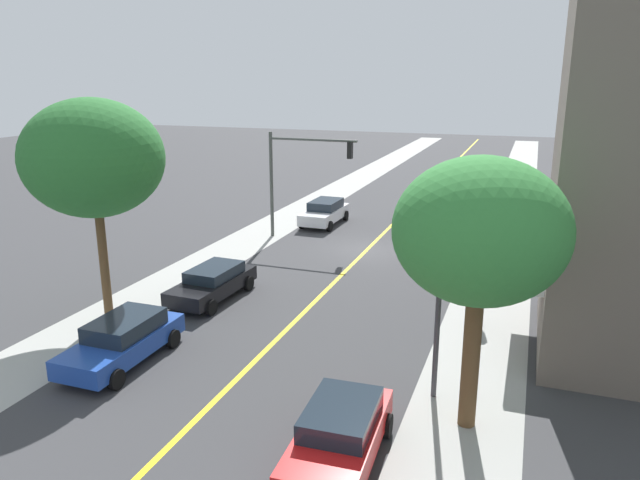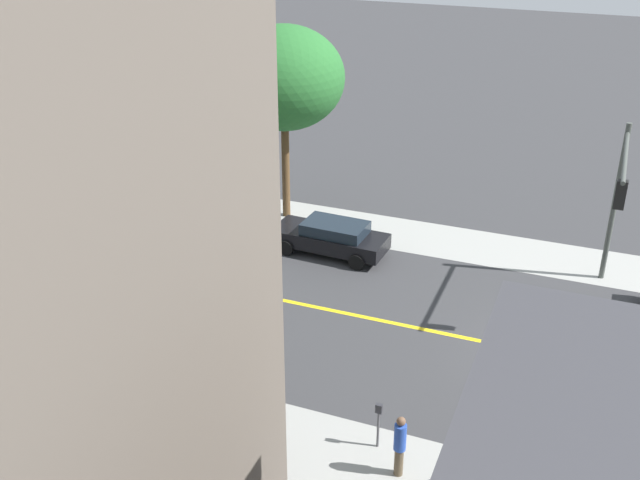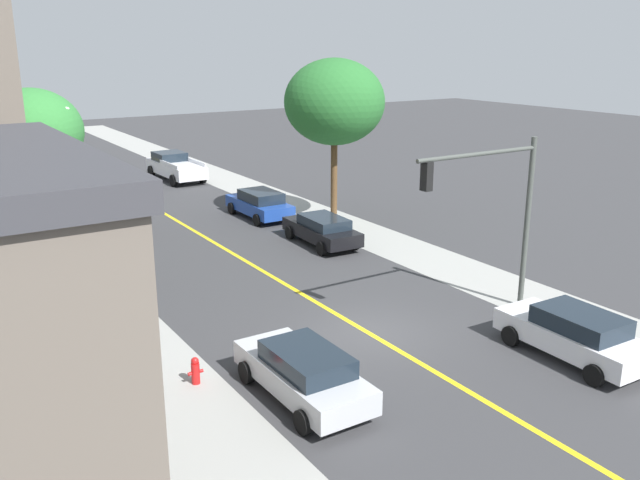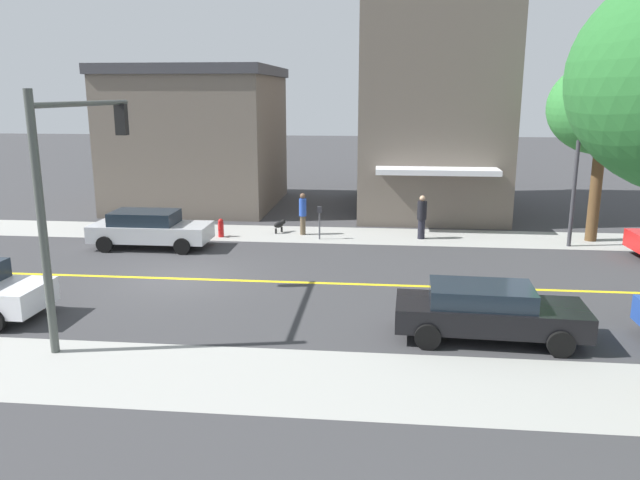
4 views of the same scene
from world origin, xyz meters
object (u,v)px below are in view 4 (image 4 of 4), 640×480
Objects in this scene: street_tree_left_near at (604,109)px; black_sedan_right_curb at (487,311)px; fire_hydrant at (221,228)px; pedestrian_black_shirt at (422,216)px; traffic_light_mast at (73,170)px; small_dog at (280,225)px; silver_sedan_left_curb at (150,229)px; street_lamp at (578,145)px; parking_meter at (319,218)px; pedestrian_blue_shirt at (303,212)px.

street_tree_left_near is 1.55× the size of black_sedan_right_curb.
fire_hydrant is 0.43× the size of pedestrian_black_shirt.
traffic_light_mast is (11.53, -16.42, -1.25)m from street_tree_left_near.
fire_hydrant is 1.12× the size of small_dog.
traffic_light_mast is 10.94m from black_sedan_right_curb.
silver_sedan_left_curb is 6.57× the size of small_dog.
street_lamp is 1.39× the size of black_sedan_right_curb.
parking_meter is at bearing 17.84° from silver_sedan_left_curb.
street_lamp reaches higher than fire_hydrant.
silver_sedan_left_curb is (-8.20, -11.88, 0.04)m from black_sedan_right_curb.
black_sedan_right_curb reaches higher than small_dog.
street_lamp is at bearing 6.62° from silver_sedan_left_curb.
traffic_light_mast reaches higher than pedestrian_blue_shirt.
black_sedan_right_curb is (-0.27, 10.39, -3.43)m from traffic_light_mast.
street_lamp is 3.56× the size of pedestrian_black_shirt.
traffic_light_mast reaches higher than fire_hydrant.
street_lamp is at bearing -47.41° from street_tree_left_near.
parking_meter is at bearing -85.29° from street_tree_left_near.
street_lamp is 3.61× the size of pedestrian_blue_shirt.
pedestrian_blue_shirt reaches higher than black_sedan_right_curb.
pedestrian_blue_shirt is (-2.93, 5.76, 0.20)m from silver_sedan_left_curb.
pedestrian_black_shirt is 1.02× the size of pedestrian_blue_shirt.
street_tree_left_near is at bearing 9.60° from silver_sedan_left_curb.
parking_meter is at bearing -90.88° from street_lamp.
street_lamp is at bearing 67.02° from black_sedan_right_curb.
small_dog is (-1.07, 2.37, -0.03)m from fire_hydrant.
street_tree_left_near is 16.41m from fire_hydrant.
parking_meter is at bearing -25.63° from traffic_light_mast.
street_lamp is at bearing -55.57° from traffic_light_mast.
street_lamp is 12.66m from small_dog.
silver_sedan_left_curb is 11.18m from pedestrian_black_shirt.
fire_hydrant is 3.58m from pedestrian_blue_shirt.
street_lamp is (1.09, -1.18, -1.36)m from street_tree_left_near.
silver_sedan_left_curb reaches higher than fire_hydrant.
black_sedan_right_curb is at bearing 27.18° from parking_meter.
black_sedan_right_curb is 2.59× the size of pedestrian_blue_shirt.
fire_hydrant is 0.13× the size of traffic_light_mast.
street_tree_left_near is 8.35m from pedestrian_black_shirt.
street_tree_left_near is at bearing 164.18° from pedestrian_black_shirt.
pedestrian_black_shirt is (-10.88, -1.02, 0.23)m from black_sedan_right_curb.
pedestrian_black_shirt is (-11.15, 9.37, -3.20)m from traffic_light_mast.
pedestrian_black_shirt is (-0.70, -5.87, -3.09)m from street_lamp.
pedestrian_black_shirt reaches higher than pedestrian_blue_shirt.
fire_hydrant is at bearing -86.60° from street_tree_left_near.
silver_sedan_left_curb is at bearing -72.05° from parking_meter.
pedestrian_black_shirt reaches higher than black_sedan_right_curb.
street_lamp reaches higher than pedestrian_black_shirt.
pedestrian_blue_shirt is at bearing 121.29° from black_sedan_right_curb.
small_dog is (-11.40, -7.19, -0.38)m from black_sedan_right_curb.
parking_meter is 12.20m from traffic_light_mast.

